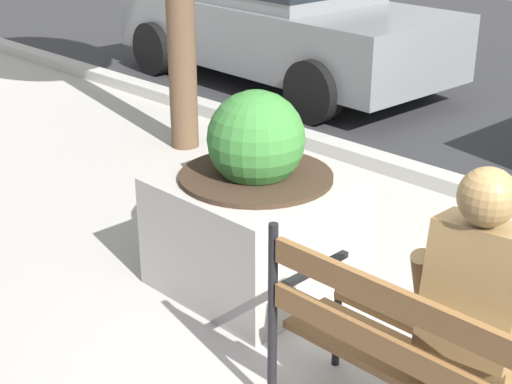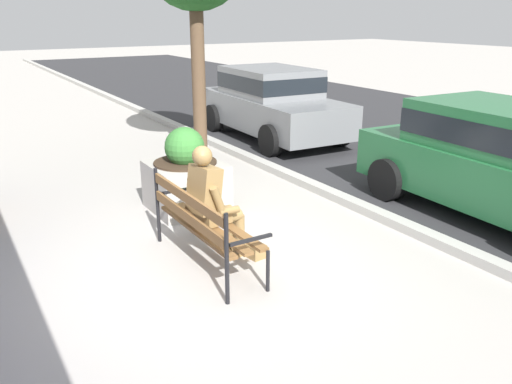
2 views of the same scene
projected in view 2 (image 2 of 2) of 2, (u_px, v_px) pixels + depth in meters
The scene contains 7 objects.
ground_plane at pixel (193, 275), 5.76m from camera, with size 80.00×80.00×0.00m, color #ADA8A0.
curb_stone at pixel (388, 219), 7.17m from camera, with size 60.00×0.20×0.12m, color #B2AFA8.
park_bench at pixel (201, 221), 5.81m from camera, with size 1.81×0.55×0.95m.
bronze_statue_seated at pixel (216, 205), 5.91m from camera, with size 0.60×0.83×1.37m.
concrete_planter at pixel (186, 178), 7.56m from camera, with size 0.99×0.99×1.21m.
parked_car_grey at pixel (272, 101), 11.81m from camera, with size 4.17×2.05×1.56m.
parked_car_green at pixel (503, 158), 7.15m from camera, with size 4.17×2.05×1.56m.
Camera 2 is at (4.77, -2.10, 2.71)m, focal length 37.06 mm.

